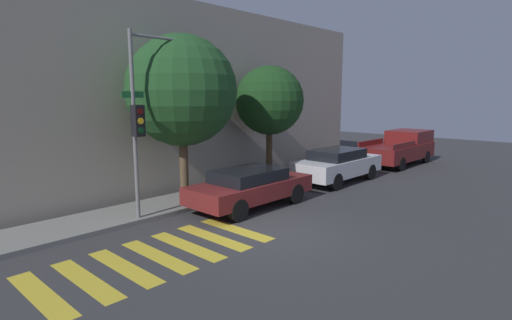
{
  "coord_description": "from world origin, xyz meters",
  "views": [
    {
      "loc": [
        -8.08,
        -7.02,
        3.73
      ],
      "look_at": [
        1.74,
        2.1,
        1.6
      ],
      "focal_mm": 28.0,
      "sensor_mm": 36.0,
      "label": 1
    }
  ],
  "objects_px": {
    "tree_midblock": "(269,101)",
    "traffic_light_pole": "(148,102)",
    "sedan_middle": "(338,164)",
    "sedan_near_corner": "(250,186)",
    "pickup_truck": "(400,148)",
    "tree_near_corner": "(182,91)"
  },
  "relations": [
    {
      "from": "traffic_light_pole",
      "to": "sedan_middle",
      "type": "xyz_separation_m",
      "value": [
        8.59,
        -1.27,
        -2.8
      ]
    },
    {
      "from": "traffic_light_pole",
      "to": "sedan_middle",
      "type": "relative_size",
      "value": 1.2
    },
    {
      "from": "pickup_truck",
      "to": "tree_midblock",
      "type": "relative_size",
      "value": 1.09
    },
    {
      "from": "traffic_light_pole",
      "to": "sedan_near_corner",
      "type": "xyz_separation_m",
      "value": [
        3.01,
        -1.27,
        -2.86
      ]
    },
    {
      "from": "pickup_truck",
      "to": "tree_near_corner",
      "type": "relative_size",
      "value": 0.94
    },
    {
      "from": "tree_near_corner",
      "to": "tree_midblock",
      "type": "distance_m",
      "value": 4.54
    },
    {
      "from": "sedan_middle",
      "to": "tree_midblock",
      "type": "xyz_separation_m",
      "value": [
        -2.29,
        2.02,
        2.77
      ]
    },
    {
      "from": "tree_midblock",
      "to": "traffic_light_pole",
      "type": "bearing_deg",
      "value": -173.22
    },
    {
      "from": "traffic_light_pole",
      "to": "tree_midblock",
      "type": "bearing_deg",
      "value": 6.78
    },
    {
      "from": "sedan_near_corner",
      "to": "tree_near_corner",
      "type": "distance_m",
      "value": 3.97
    },
    {
      "from": "sedan_middle",
      "to": "pickup_truck",
      "type": "distance_m",
      "value": 6.56
    },
    {
      "from": "sedan_near_corner",
      "to": "tree_midblock",
      "type": "height_order",
      "value": "tree_midblock"
    },
    {
      "from": "traffic_light_pole",
      "to": "tree_midblock",
      "type": "distance_m",
      "value": 6.35
    },
    {
      "from": "tree_midblock",
      "to": "pickup_truck",
      "type": "bearing_deg",
      "value": -12.87
    },
    {
      "from": "tree_near_corner",
      "to": "tree_midblock",
      "type": "xyz_separation_m",
      "value": [
        4.53,
        0.0,
        -0.36
      ]
    },
    {
      "from": "tree_near_corner",
      "to": "traffic_light_pole",
      "type": "bearing_deg",
      "value": -157.15
    },
    {
      "from": "sedan_near_corner",
      "to": "tree_midblock",
      "type": "distance_m",
      "value": 4.79
    },
    {
      "from": "sedan_near_corner",
      "to": "sedan_middle",
      "type": "relative_size",
      "value": 0.97
    },
    {
      "from": "traffic_light_pole",
      "to": "sedan_near_corner",
      "type": "relative_size",
      "value": 1.23
    },
    {
      "from": "sedan_middle",
      "to": "tree_near_corner",
      "type": "xyz_separation_m",
      "value": [
        -6.81,
        2.02,
        3.13
      ]
    },
    {
      "from": "tree_midblock",
      "to": "sedan_middle",
      "type": "bearing_deg",
      "value": -41.48
    },
    {
      "from": "sedan_middle",
      "to": "tree_midblock",
      "type": "distance_m",
      "value": 4.12
    }
  ]
}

